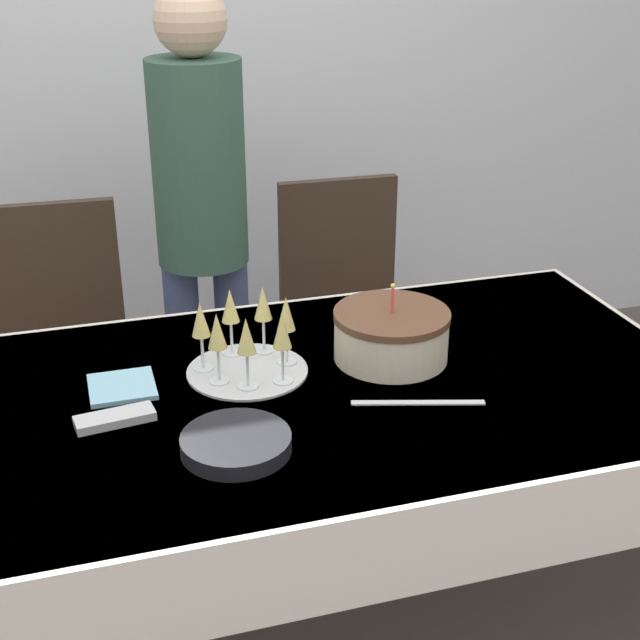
% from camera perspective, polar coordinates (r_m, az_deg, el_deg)
% --- Properties ---
extents(wall_back, '(8.00, 0.05, 2.70)m').
position_cam_1_polar(wall_back, '(3.47, -10.42, 17.39)').
color(wall_back, silver).
rests_on(wall_back, ground_plane).
extents(dining_table, '(2.07, 1.01, 0.76)m').
position_cam_1_polar(dining_table, '(2.10, -3.23, -7.02)').
color(dining_table, silver).
rests_on(dining_table, ground_plane).
extents(dining_chair_far_left, '(0.43, 0.43, 0.98)m').
position_cam_1_polar(dining_chair_far_left, '(2.84, -16.17, -1.84)').
color(dining_chair_far_left, '#38281E').
rests_on(dining_chair_far_left, ground_plane).
extents(dining_chair_far_right, '(0.43, 0.43, 0.98)m').
position_cam_1_polar(dining_chair_far_right, '(2.97, 1.70, 0.35)').
color(dining_chair_far_right, '#38281E').
rests_on(dining_chair_far_right, ground_plane).
extents(birthday_cake, '(0.29, 0.29, 0.20)m').
position_cam_1_polar(birthday_cake, '(2.18, 4.58, -0.96)').
color(birthday_cake, beige).
rests_on(birthday_cake, dining_table).
extents(champagne_tray, '(0.29, 0.29, 0.18)m').
position_cam_1_polar(champagne_tray, '(2.10, -4.71, -1.08)').
color(champagne_tray, silver).
rests_on(champagne_tray, dining_table).
extents(plate_stack_main, '(0.23, 0.23, 0.03)m').
position_cam_1_polar(plate_stack_main, '(1.84, -5.40, -7.86)').
color(plate_stack_main, black).
rests_on(plate_stack_main, dining_table).
extents(cake_knife, '(0.29, 0.10, 0.00)m').
position_cam_1_polar(cake_knife, '(2.01, 6.29, -5.29)').
color(cake_knife, silver).
rests_on(cake_knife, dining_table).
extents(fork_pile, '(0.18, 0.08, 0.02)m').
position_cam_1_polar(fork_pile, '(1.98, -12.99, -6.15)').
color(fork_pile, silver).
rests_on(fork_pile, dining_table).
extents(napkin_pile, '(0.15, 0.15, 0.01)m').
position_cam_1_polar(napkin_pile, '(2.11, -12.56, -4.20)').
color(napkin_pile, '#8CC6E0').
rests_on(napkin_pile, dining_table).
extents(person_standing, '(0.28, 0.28, 1.60)m').
position_cam_1_polar(person_standing, '(2.75, -7.62, 7.43)').
color(person_standing, '#3F4C72').
rests_on(person_standing, ground_plane).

